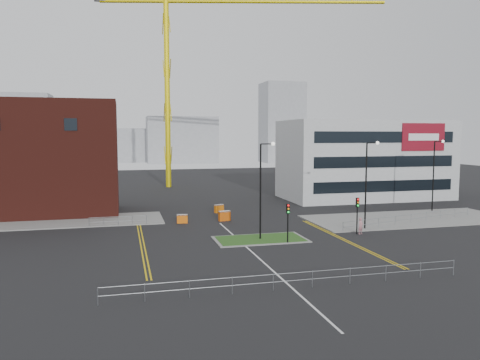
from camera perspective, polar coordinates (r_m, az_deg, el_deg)
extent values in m
plane|color=black|center=(36.39, 3.09, -10.18)|extent=(200.00, 200.00, 0.00)
cube|color=slate|center=(57.09, -23.69, -4.80)|extent=(28.00, 8.00, 0.12)
cube|color=slate|center=(58.30, 19.94, -4.45)|extent=(24.00, 10.00, 0.12)
cube|color=slate|center=(44.36, 2.48, -7.24)|extent=(8.60, 4.60, 0.08)
cube|color=#2A4D19|center=(44.36, 2.48, -7.21)|extent=(8.00, 4.00, 0.12)
cube|color=#4D1A13|center=(62.23, -23.03, 2.48)|extent=(18.00, 10.00, 14.00)
cube|color=black|center=(56.69, -19.94, 6.38)|extent=(1.40, 0.10, 1.40)
cube|color=silver|center=(75.00, 14.92, 2.42)|extent=(25.00, 12.00, 12.00)
cube|color=black|center=(70.09, 17.23, -0.72)|extent=(22.00, 0.10, 1.60)
cube|color=black|center=(69.81, 17.32, 2.14)|extent=(22.00, 0.10, 1.60)
cube|color=black|center=(69.70, 17.40, 5.02)|extent=(22.00, 0.10, 1.60)
cube|color=maroon|center=(72.97, 21.46, 4.90)|extent=(7.00, 0.15, 4.00)
cube|color=white|center=(72.89, 21.50, 4.90)|extent=(5.00, 0.05, 1.00)
cylinder|color=yellow|center=(89.17, -8.86, 10.48)|extent=(1.00, 1.00, 35.21)
cylinder|color=black|center=(43.59, 2.51, -1.51)|extent=(0.16, 0.16, 9.00)
cylinder|color=black|center=(43.44, 3.29, 4.41)|extent=(1.20, 0.10, 0.10)
sphere|color=silver|center=(43.63, 4.05, 4.41)|extent=(0.36, 0.36, 0.36)
cylinder|color=black|center=(50.13, 15.09, -0.77)|extent=(0.16, 0.16, 9.00)
cylinder|color=black|center=(50.14, 15.82, 4.37)|extent=(1.20, 0.10, 0.10)
sphere|color=silver|center=(50.45, 16.41, 4.36)|extent=(0.36, 0.36, 0.36)
cylinder|color=black|center=(64.44, 22.50, 0.36)|extent=(0.16, 0.16, 9.00)
cylinder|color=black|center=(64.58, 23.08, 4.35)|extent=(1.20, 0.10, 0.10)
sphere|color=silver|center=(64.94, 23.50, 4.34)|extent=(0.36, 0.36, 0.36)
cylinder|color=black|center=(42.82, 5.84, -5.73)|extent=(0.12, 0.12, 3.00)
cube|color=black|center=(42.52, 5.87, -3.48)|extent=(0.28, 0.22, 0.90)
sphere|color=red|center=(42.35, 5.93, -3.11)|extent=(0.18, 0.18, 0.18)
sphere|color=orange|center=(42.40, 5.93, -3.51)|extent=(0.18, 0.18, 0.18)
sphere|color=#0CCC33|center=(42.45, 5.92, -3.91)|extent=(0.18, 0.18, 0.18)
cylinder|color=black|center=(47.86, 14.08, -4.67)|extent=(0.12, 0.12, 3.00)
cube|color=black|center=(47.59, 14.13, -2.66)|extent=(0.28, 0.22, 0.90)
sphere|color=red|center=(47.44, 14.21, -2.32)|extent=(0.18, 0.18, 0.18)
sphere|color=orange|center=(47.48, 14.20, -2.68)|extent=(0.18, 0.18, 0.18)
sphere|color=#0CCC33|center=(47.52, 14.19, -3.04)|extent=(0.18, 0.18, 0.18)
cylinder|color=gray|center=(30.65, 6.50, -11.19)|extent=(24.00, 0.04, 0.04)
cylinder|color=gray|center=(30.80, 6.49, -12.08)|extent=(24.00, 0.04, 0.04)
cylinder|color=gray|center=(29.01, -16.96, -13.42)|extent=(0.05, 0.05, 1.10)
cylinder|color=gray|center=(36.65, 24.60, -9.68)|extent=(0.05, 0.05, 1.10)
cylinder|color=gray|center=(52.18, -14.64, -4.34)|extent=(6.00, 0.04, 0.04)
cylinder|color=gray|center=(52.27, -14.62, -4.88)|extent=(6.00, 0.04, 0.04)
cylinder|color=gray|center=(52.38, -17.92, -4.95)|extent=(0.05, 0.05, 1.10)
cylinder|color=gray|center=(52.32, -11.33, -4.80)|extent=(0.05, 0.05, 1.10)
cylinder|color=gray|center=(55.27, 20.14, -3.96)|extent=(19.01, 5.04, 0.04)
cylinder|color=gray|center=(55.35, 20.12, -4.47)|extent=(19.01, 5.04, 0.04)
cylinder|color=gray|center=(48.45, 12.44, -5.65)|extent=(0.05, 0.05, 1.10)
cylinder|color=gray|center=(63.03, 26.00, -3.50)|extent=(0.05, 0.05, 1.10)
cube|color=silver|center=(38.23, 2.19, -9.39)|extent=(0.15, 30.00, 0.01)
cube|color=gold|center=(44.56, -12.08, -7.35)|extent=(0.12, 24.00, 0.01)
cube|color=gold|center=(44.57, -11.69, -7.34)|extent=(0.12, 24.00, 0.01)
cube|color=gold|center=(45.28, 12.43, -7.15)|extent=(0.12, 20.00, 0.01)
cube|color=gold|center=(45.41, 12.77, -7.12)|extent=(0.12, 20.00, 0.01)
cube|color=gray|center=(156.25, -25.22, 5.46)|extent=(18.00, 12.00, 22.00)
cube|color=gray|center=(164.71, -7.09, 4.88)|extent=(24.00, 12.00, 16.00)
cube|color=gray|center=(167.90, 5.12, 6.96)|extent=(14.00, 12.00, 28.00)
cube|color=gray|center=(173.49, -13.42, 4.14)|extent=(30.00, 12.00, 12.00)
imported|color=#B97780|center=(48.12, 14.50, -5.44)|extent=(0.71, 0.60, 1.66)
cube|color=#DF610C|center=(52.73, -7.05, -4.72)|extent=(1.22, 0.53, 0.98)
cube|color=silver|center=(52.65, -7.06, -4.24)|extent=(1.22, 0.53, 0.12)
cube|color=#CB500B|center=(53.77, -1.91, -4.39)|extent=(1.43, 0.75, 1.14)
cube|color=silver|center=(53.69, -1.91, -3.85)|extent=(1.43, 0.75, 0.14)
cube|color=#D0610B|center=(59.37, -2.57, -3.51)|extent=(1.29, 0.86, 1.02)
cube|color=silver|center=(59.30, -2.57, -3.07)|extent=(1.29, 0.86, 0.12)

